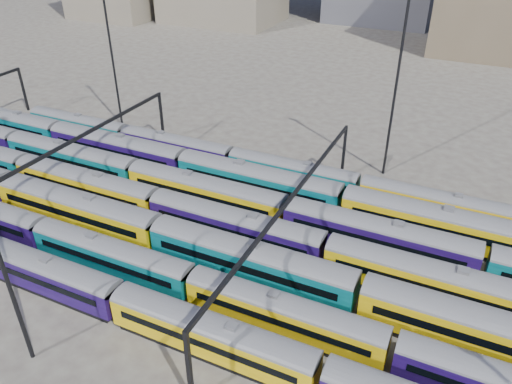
% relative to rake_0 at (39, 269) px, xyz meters
% --- Properties ---
extents(ground, '(500.00, 500.00, 0.00)m').
position_rel_rake_0_xyz_m(ground, '(10.73, 15.00, -2.53)').
color(ground, '#46403C').
rests_on(ground, ground).
extents(rake_0, '(137.16, 2.87, 4.82)m').
position_rel_rake_0_xyz_m(rake_0, '(0.00, 0.00, 0.00)').
color(rake_0, black).
rests_on(rake_0, ground).
extents(rake_1, '(96.12, 2.82, 4.73)m').
position_rel_rake_0_xyz_m(rake_1, '(24.32, 5.00, -0.04)').
color(rake_1, black).
rests_on(rake_1, ground).
extents(rake_2, '(112.46, 3.29, 5.56)m').
position_rel_rake_0_xyz_m(rake_2, '(18.54, 10.00, 0.39)').
color(rake_2, black).
rests_on(rake_2, ground).
extents(rake_3, '(127.84, 3.12, 5.25)m').
position_rel_rake_0_xyz_m(rake_3, '(3.48, 15.00, 0.23)').
color(rake_3, black).
rests_on(rake_3, ground).
extents(rake_4, '(129.61, 3.16, 5.33)m').
position_rel_rake_0_xyz_m(rake_4, '(18.35, 20.00, 0.27)').
color(rake_4, black).
rests_on(rake_4, ground).
extents(rake_5, '(112.65, 3.30, 5.57)m').
position_rel_rake_0_xyz_m(rake_5, '(12.37, 25.00, 0.39)').
color(rake_5, black).
rests_on(rake_5, ground).
extents(rake_6, '(111.48, 2.72, 4.57)m').
position_rel_rake_0_xyz_m(rake_6, '(24.52, 30.00, -0.13)').
color(rake_6, black).
rests_on(rake_6, ground).
extents(gantry_1, '(0.35, 40.35, 8.03)m').
position_rel_rake_0_xyz_m(gantry_1, '(-9.27, 15.00, 4.26)').
color(gantry_1, black).
rests_on(gantry_1, ground).
extents(gantry_2, '(0.35, 40.35, 8.03)m').
position_rel_rake_0_xyz_m(gantry_2, '(20.73, 15.00, 4.26)').
color(gantry_2, black).
rests_on(gantry_2, ground).
extents(mast_1, '(1.40, 0.50, 25.60)m').
position_rel_rake_0_xyz_m(mast_1, '(-19.27, 37.00, 11.44)').
color(mast_1, black).
rests_on(mast_1, ground).
extents(mast_3, '(1.40, 0.50, 25.60)m').
position_rel_rake_0_xyz_m(mast_3, '(25.73, 39.00, 11.44)').
color(mast_3, black).
rests_on(mast_3, ground).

